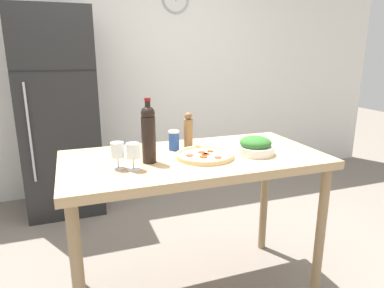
% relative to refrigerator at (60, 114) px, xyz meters
% --- Properties ---
extents(wall_back, '(6.40, 0.08, 2.60)m').
position_rel_refrigerator_xyz_m(wall_back, '(0.75, 0.37, 0.36)').
color(wall_back, silver).
rests_on(wall_back, ground_plane).
extents(refrigerator, '(0.68, 0.68, 1.88)m').
position_rel_refrigerator_xyz_m(refrigerator, '(0.00, 0.00, 0.00)').
color(refrigerator, black).
rests_on(refrigerator, ground_plane).
extents(prep_counter, '(1.49, 0.75, 0.92)m').
position_rel_refrigerator_xyz_m(prep_counter, '(0.75, -1.62, -0.12)').
color(prep_counter, tan).
rests_on(prep_counter, ground_plane).
extents(wine_bottle, '(0.08, 0.08, 0.35)m').
position_rel_refrigerator_xyz_m(wine_bottle, '(0.48, -1.66, 0.15)').
color(wine_bottle, black).
rests_on(wine_bottle, prep_counter).
extents(wine_glass_near, '(0.07, 0.07, 0.14)m').
position_rel_refrigerator_xyz_m(wine_glass_near, '(0.38, -1.75, 0.07)').
color(wine_glass_near, silver).
rests_on(wine_glass_near, prep_counter).
extents(wine_glass_far, '(0.07, 0.07, 0.14)m').
position_rel_refrigerator_xyz_m(wine_glass_far, '(0.31, -1.71, 0.07)').
color(wine_glass_far, silver).
rests_on(wine_glass_far, prep_counter).
extents(pepper_mill, '(0.06, 0.06, 0.22)m').
position_rel_refrigerator_xyz_m(pepper_mill, '(0.77, -1.46, 0.09)').
color(pepper_mill, olive).
rests_on(pepper_mill, prep_counter).
extents(salad_bowl, '(0.22, 0.22, 0.11)m').
position_rel_refrigerator_xyz_m(salad_bowl, '(1.10, -1.72, 0.03)').
color(salad_bowl, white).
rests_on(salad_bowl, prep_counter).
extents(homemade_pizza, '(0.33, 0.33, 0.03)m').
position_rel_refrigerator_xyz_m(homemade_pizza, '(0.80, -1.68, -0.00)').
color(homemade_pizza, '#DBC189').
rests_on(homemade_pizza, prep_counter).
extents(salt_canister, '(0.07, 0.07, 0.12)m').
position_rel_refrigerator_xyz_m(salt_canister, '(0.68, -1.47, 0.04)').
color(salt_canister, '#284CA3').
rests_on(salt_canister, prep_counter).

